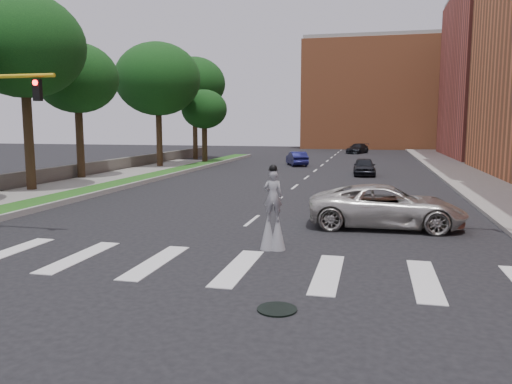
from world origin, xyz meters
name	(u,v)px	position (x,y,z in m)	size (l,w,h in m)	color
ground_plane	(184,275)	(0.00, 0.00, 0.00)	(160.00, 160.00, 0.00)	black
grass_median	(135,181)	(-11.50, 20.00, 0.12)	(2.00, 60.00, 0.25)	#1D5016
median_curb	(149,181)	(-10.45, 20.00, 0.14)	(0.20, 60.00, 0.28)	gray
sidewalk_right	(482,182)	(12.50, 25.00, 0.09)	(5.00, 90.00, 0.18)	gray
stone_wall	(82,170)	(-17.00, 22.00, 0.55)	(0.50, 56.00, 1.10)	#544F48
manhole	(277,309)	(3.00, -2.00, 0.02)	(0.90, 0.90, 0.04)	black
building_backdrop	(381,96)	(6.00, 78.00, 9.00)	(26.00, 14.00, 18.00)	#CA6D3F
stilt_performer	(273,217)	(1.84, 3.30, 1.09)	(0.84, 0.56, 2.83)	black
suv_crossing	(387,206)	(5.58, 7.91, 0.85)	(2.84, 6.15, 1.71)	beige
car_near	(364,167)	(4.33, 28.72, 0.71)	(1.68, 4.18, 1.42)	black
car_mid	(297,158)	(-2.43, 37.10, 0.71)	(1.50, 4.30, 1.42)	#15174C
car_far	(357,149)	(2.83, 59.69, 0.69)	(1.94, 4.78, 1.39)	black
tree_2	(23,46)	(-15.26, 13.76, 8.68)	(7.19, 7.19, 11.77)	black
tree_3	(77,79)	(-16.25, 20.71, 7.42)	(5.99, 5.99, 10.01)	black
tree_4	(158,79)	(-14.69, 31.41, 8.25)	(7.92, 7.92, 11.64)	black
tree_5	(194,84)	(-15.46, 43.32, 8.75)	(7.19, 7.19, 11.84)	black
tree_6	(204,110)	(-12.14, 37.05, 5.60)	(4.73, 4.73, 7.67)	black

